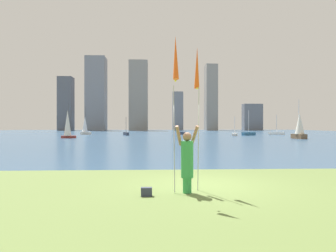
{
  "coord_description": "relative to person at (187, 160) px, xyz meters",
  "views": [
    {
      "loc": [
        -1.58,
        -9.73,
        1.92
      ],
      "look_at": [
        -0.69,
        9.83,
        1.87
      ],
      "focal_mm": 32.46,
      "sensor_mm": 36.0,
      "label": 1
    }
  ],
  "objects": [
    {
      "name": "sailboat_1",
      "position": [
        13.78,
        46.22,
        -0.66
      ],
      "size": [
        1.71,
        3.02,
        3.46
      ],
      "color": "silver",
      "rests_on": "ground"
    },
    {
      "name": "skyline_tower_1",
      "position": [
        -22.43,
        105.17,
        12.63
      ],
      "size": [
        7.14,
        7.1,
        27.15
      ],
      "color": "gray",
      "rests_on": "ground"
    },
    {
      "name": "skyline_tower_5",
      "position": [
        36.04,
        104.26,
        4.03
      ],
      "size": [
        7.03,
        3.79,
        9.95
      ],
      "color": "slate",
      "rests_on": "ground"
    },
    {
      "name": "sailboat_6",
      "position": [
        17.03,
        48.38,
        -0.59
      ],
      "size": [
        2.78,
        1.87,
        4.77
      ],
      "color": "#2D6084",
      "rests_on": "ground"
    },
    {
      "name": "bag",
      "position": [
        -1.14,
        -0.34,
        -0.83
      ],
      "size": [
        0.3,
        0.16,
        0.23
      ],
      "color": "#33384C",
      "rests_on": "ground"
    },
    {
      "name": "ground",
      "position": [
        0.65,
        52.12,
        -1.0
      ],
      "size": [
        120.0,
        138.0,
        0.12
      ],
      "color": "#5B7038"
    },
    {
      "name": "skyline_tower_0",
      "position": [
        -33.83,
        106.09,
        9.01
      ],
      "size": [
        5.14,
        4.98,
        19.9
      ],
      "color": "#565B66",
      "rests_on": "ground"
    },
    {
      "name": "sailboat_7",
      "position": [
        24.04,
        52.28,
        -0.61
      ],
      "size": [
        2.68,
        2.57,
        4.1
      ],
      "color": "white",
      "rests_on": "ground"
    },
    {
      "name": "sailboat_0",
      "position": [
        -15.32,
        55.41,
        0.82
      ],
      "size": [
        2.28,
        2.06,
        5.97
      ],
      "color": "silver",
      "rests_on": "ground"
    },
    {
      "name": "sailboat_2",
      "position": [
        19.69,
        33.61,
        0.76
      ],
      "size": [
        1.42,
        2.64,
        5.63
      ],
      "color": "brown",
      "rests_on": "ground"
    },
    {
      "name": "person",
      "position": [
        0.0,
        0.0,
        0.0
      ],
      "size": [
        0.7,
        0.52,
        1.92
      ],
      "rotation": [
        0.0,
        0.0,
        -0.12
      ],
      "color": "green",
      "rests_on": "ground"
    },
    {
      "name": "skyline_tower_2",
      "position": [
        -6.71,
        104.26,
        11.83
      ],
      "size": [
        6.76,
        7.41,
        25.54
      ],
      "color": "gray",
      "rests_on": "ground"
    },
    {
      "name": "kite_flag_right",
      "position": [
        0.36,
        0.51,
        2.59
      ],
      "size": [
        0.16,
        0.55,
        4.27
      ],
      "color": "#B2B2B7",
      "rests_on": "ground"
    },
    {
      "name": "skyline_tower_4",
      "position": [
        20.49,
        105.16,
        11.4
      ],
      "size": [
        4.28,
        5.89,
        24.68
      ],
      "color": "gray",
      "rests_on": "ground"
    },
    {
      "name": "skyline_tower_3",
      "position": [
        8.06,
        106.88,
        6.38
      ],
      "size": [
        3.94,
        3.58,
        14.65
      ],
      "color": "gray",
      "rests_on": "ground"
    },
    {
      "name": "sailboat_4",
      "position": [
        -13.87,
        37.48,
        1.08
      ],
      "size": [
        2.26,
        1.27,
        5.29
      ],
      "color": "maroon",
      "rests_on": "ground"
    },
    {
      "name": "sailboat_5",
      "position": [
        5.09,
        54.49,
        -0.63
      ],
      "size": [
        1.5,
        2.28,
        3.61
      ],
      "color": "#333D51",
      "rests_on": "ground"
    },
    {
      "name": "kite_flag_left",
      "position": [
        -0.36,
        -0.39,
        2.68
      ],
      "size": [
        0.16,
        1.13,
        4.35
      ],
      "color": "#B2B2B7",
      "rests_on": "ground"
    },
    {
      "name": "sailboat_3",
      "position": [
        -6.33,
        50.04,
        -0.61
      ],
      "size": [
        1.33,
        2.4,
        3.5
      ],
      "color": "#333D51",
      "rests_on": "ground"
    }
  ]
}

